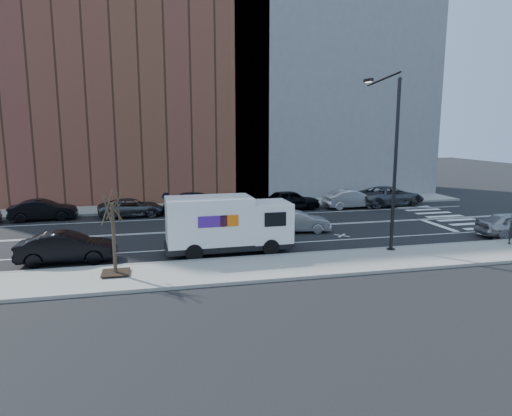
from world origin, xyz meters
name	(u,v)px	position (x,y,z in m)	size (l,w,h in m)	color
ground	(236,229)	(0.00, 0.00, 0.00)	(120.00, 120.00, 0.00)	black
sidewalk_near	(271,268)	(0.00, -8.80, 0.07)	(44.00, 3.60, 0.15)	gray
sidewalk_far	(217,206)	(0.00, 8.80, 0.07)	(44.00, 3.60, 0.15)	gray
curb_near	(262,257)	(0.00, -7.00, 0.08)	(44.00, 0.25, 0.17)	gray
curb_far	(220,209)	(0.00, 7.00, 0.08)	(44.00, 0.25, 0.17)	gray
crosswalk	(450,218)	(16.00, 0.00, 0.00)	(3.00, 14.00, 0.01)	white
road_markings	(236,229)	(0.00, 0.00, 0.00)	(40.00, 8.60, 0.01)	white
bldg_brick	(116,77)	(-8.00, 15.60, 11.00)	(26.00, 10.00, 22.00)	brown
bldg_concrete	(325,62)	(12.00, 15.60, 13.00)	(20.00, 10.00, 26.00)	slate
streetlight	(391,156)	(7.00, -6.91, 5.08)	(0.44, 4.02, 9.34)	black
street_tree	(114,246)	(-7.00, -8.40, 1.45)	(1.20, 1.20, 3.75)	black
fedex_van	(228,224)	(-1.49, -5.60, 1.59)	(6.66, 2.47, 3.02)	black
far_parked_b	(43,210)	(-12.86, 5.95, 0.74)	(1.57, 4.50, 1.48)	black
far_parked_c	(132,208)	(-6.77, 5.96, 0.67)	(2.23, 4.84, 1.34)	#44474B
far_parked_d	(199,203)	(-1.72, 6.02, 0.80)	(2.25, 5.53, 1.60)	navy
far_parked_e	(291,200)	(5.59, 5.90, 0.80)	(1.90, 4.72, 1.61)	black
far_parked_f	(351,199)	(10.73, 5.59, 0.77)	(1.63, 4.68, 1.54)	#B1B1B6
far_parked_g	(390,196)	(14.40, 5.98, 0.82)	(2.73, 5.91, 1.64)	#474A4E
driving_sedan	(297,222)	(3.63, -1.74, 0.68)	(1.43, 4.11, 1.35)	#9A9B9F
near_parked_rear_a	(67,248)	(-9.45, -5.51, 0.76)	(1.60, 4.60, 1.52)	black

